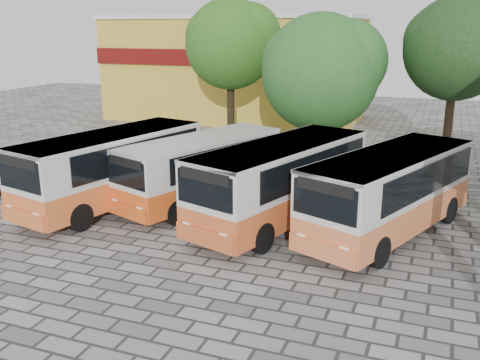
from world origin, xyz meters
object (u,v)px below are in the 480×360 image
at_px(bus_far_right, 390,189).
at_px(bus_centre_right, 282,178).
at_px(bus_centre_left, 201,166).
at_px(bus_far_left, 112,165).

bearing_deg(bus_far_right, bus_centre_right, -155.73).
height_order(bus_centre_right, bus_far_right, bus_centre_right).
bearing_deg(bus_centre_left, bus_far_right, 13.04).
relative_size(bus_centre_right, bus_far_right, 1.02).
bearing_deg(bus_far_right, bus_far_left, -154.59).
bearing_deg(bus_far_left, bus_far_right, 17.04).
bearing_deg(bus_far_right, bus_centre_left, -165.02).
height_order(bus_centre_left, bus_centre_right, bus_centre_right).
height_order(bus_centre_left, bus_far_right, bus_far_right).
bearing_deg(bus_centre_left, bus_centre_right, 3.78).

